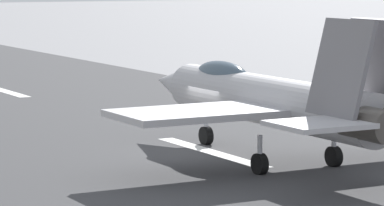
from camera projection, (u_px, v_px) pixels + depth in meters
ground_plane at (206, 151)px, 43.31m from camera, size 400.00×400.00×0.00m
runway_strip at (206, 151)px, 43.29m from camera, size 240.00×26.00×0.02m
fighter_jet at (271, 99)px, 40.30m from camera, size 16.92×13.17×5.59m
crew_person at (244, 85)px, 60.39m from camera, size 0.60×0.48×1.61m
marker_cone_mid at (378, 112)px, 53.07m from camera, size 0.44×0.44×0.55m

